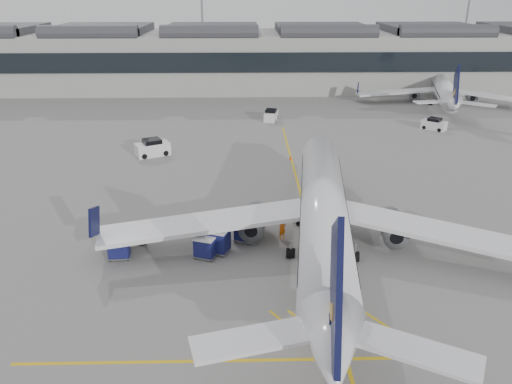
{
  "coord_description": "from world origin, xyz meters",
  "views": [
    {
      "loc": [
        4.32,
        -32.53,
        19.79
      ],
      "look_at": [
        5.2,
        5.38,
        4.0
      ],
      "focal_mm": 35.0,
      "sensor_mm": 36.0,
      "label": 1
    }
  ],
  "objects_px": {
    "ramp_agent_a": "(282,229)",
    "pushback_tug": "(126,236)",
    "baggage_cart_a": "(246,229)",
    "ramp_agent_b": "(230,218)",
    "airliner_main": "(324,214)",
    "belt_loader": "(315,219)"
  },
  "relations": [
    {
      "from": "ramp_agent_a",
      "to": "pushback_tug",
      "type": "height_order",
      "value": "ramp_agent_a"
    },
    {
      "from": "baggage_cart_a",
      "to": "ramp_agent_b",
      "type": "bearing_deg",
      "value": 139.75
    },
    {
      "from": "airliner_main",
      "to": "baggage_cart_a",
      "type": "relative_size",
      "value": 17.46
    },
    {
      "from": "ramp_agent_b",
      "to": "pushback_tug",
      "type": "relative_size",
      "value": 0.56
    },
    {
      "from": "pushback_tug",
      "to": "ramp_agent_a",
      "type": "bearing_deg",
      "value": -21.05
    },
    {
      "from": "baggage_cart_a",
      "to": "pushback_tug",
      "type": "bearing_deg",
      "value": -157.04
    },
    {
      "from": "ramp_agent_a",
      "to": "pushback_tug",
      "type": "xyz_separation_m",
      "value": [
        -12.87,
        -0.7,
        -0.22
      ]
    },
    {
      "from": "airliner_main",
      "to": "pushback_tug",
      "type": "xyz_separation_m",
      "value": [
        -15.97,
        1.02,
        -2.35
      ]
    },
    {
      "from": "ramp_agent_a",
      "to": "pushback_tug",
      "type": "bearing_deg",
      "value": 147.01
    },
    {
      "from": "ramp_agent_b",
      "to": "pushback_tug",
      "type": "xyz_separation_m",
      "value": [
        -8.44,
        -2.93,
        -0.21
      ]
    },
    {
      "from": "baggage_cart_a",
      "to": "ramp_agent_b",
      "type": "distance_m",
      "value": 2.88
    },
    {
      "from": "belt_loader",
      "to": "ramp_agent_a",
      "type": "relative_size",
      "value": 2.6
    },
    {
      "from": "belt_loader",
      "to": "baggage_cart_a",
      "type": "height_order",
      "value": "belt_loader"
    },
    {
      "from": "airliner_main",
      "to": "belt_loader",
      "type": "bearing_deg",
      "value": 96.84
    },
    {
      "from": "belt_loader",
      "to": "ramp_agent_b",
      "type": "distance_m",
      "value": 7.56
    },
    {
      "from": "airliner_main",
      "to": "belt_loader",
      "type": "relative_size",
      "value": 8.11
    },
    {
      "from": "belt_loader",
      "to": "baggage_cart_a",
      "type": "distance_m",
      "value": 6.74
    },
    {
      "from": "airliner_main",
      "to": "pushback_tug",
      "type": "relative_size",
      "value": 11.87
    },
    {
      "from": "belt_loader",
      "to": "pushback_tug",
      "type": "relative_size",
      "value": 1.46
    },
    {
      "from": "baggage_cart_a",
      "to": "airliner_main",
      "type": "bearing_deg",
      "value": 7.32
    },
    {
      "from": "belt_loader",
      "to": "airliner_main",
      "type": "bearing_deg",
      "value": -66.1
    },
    {
      "from": "ramp_agent_b",
      "to": "airliner_main",
      "type": "bearing_deg",
      "value": 128.2
    }
  ]
}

